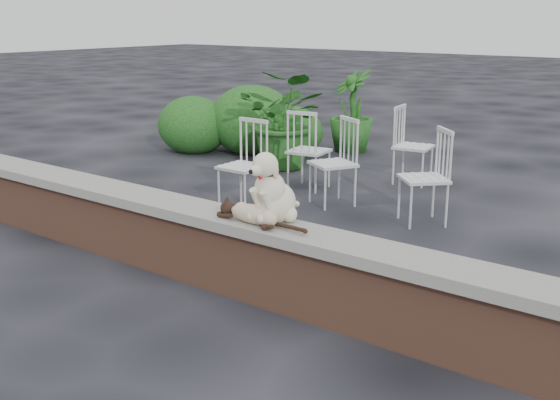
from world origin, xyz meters
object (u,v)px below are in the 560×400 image
Objects in this scene: chair_d at (424,177)px; chair_b at (333,162)px; potted_plant_b at (352,110)px; chair_c at (309,149)px; potted_plant_a at (287,120)px; cat at (254,213)px; chair_a at (242,165)px; chair_e at (414,145)px; dog at (276,185)px.

chair_d and chair_b have the same top height.
potted_plant_b is (-2.47, 2.68, 0.14)m from chair_d.
potted_plant_a is at bearing -48.48° from chair_c.
chair_b is at bearing 116.43° from cat.
potted_plant_a is 1.06× the size of potted_plant_b.
chair_d is (1.75, 0.68, 0.00)m from chair_a.
chair_e is 1.42m from chair_b.
chair_c is at bearing 123.71° from cat.
cat is 0.97× the size of chair_a.
potted_plant_b reaches higher than chair_a.
chair_c and chair_b have the same top height.
chair_c is (-1.56, 2.90, -0.19)m from cat.
chair_d reaches higher than cat.
potted_plant_a is (-2.50, 3.48, -0.19)m from dog.
dog is 2.57m from chair_b.
cat is at bearing -39.91° from chair_b.
chair_c is (-1.64, 2.75, -0.37)m from dog.
chair_c is 1.00× the size of chair_d.
chair_b is at bearing -137.08° from chair_d.
chair_b is (-0.25, -1.40, 0.00)m from chair_e.
potted_plant_a reaches higher than chair_d.
potted_plant_a is (-2.55, 1.18, 0.18)m from chair_d.
dog is 2.38m from chair_a.
dog is at bearing -176.87° from chair_e.
cat is at bearing -48.55° from chair_d.
chair_e and chair_d have the same top height.
dog reaches higher than chair_c.
potted_plant_b is at bearing 87.29° from potted_plant_a.
chair_b is (-1.08, 0.03, 0.00)m from chair_d.
chair_a is (-1.70, 1.62, -0.37)m from dog.
chair_c is 0.72× the size of potted_plant_a.
potted_plant_a is (-2.42, 3.63, -0.00)m from cat.
cat is 0.97× the size of chair_d.
dog is 0.56× the size of chair_b.
dog is 0.56× the size of chair_d.
dog is at bearing -54.27° from potted_plant_a.
chair_d is 1.08m from chair_b.
chair_c is 1.15m from potted_plant_a.
chair_b is (-1.03, 2.33, -0.37)m from dog.
cat is 0.97× the size of chair_b.
chair_e is at bearing 66.01° from chair_a.
chair_d is 3.65m from potted_plant_b.
chair_c is at bearing -70.48° from potted_plant_b.
potted_plant_a is at bearing 171.06° from chair_b.
potted_plant_b reaches higher than chair_e.
chair_d is (0.82, -1.42, 0.00)m from chair_e.
chair_e is 0.72× the size of potted_plant_a.
potted_plant_b is (-1.40, 2.65, 0.14)m from chair_b.
dog reaches higher than cat.
chair_a is 0.76× the size of potted_plant_b.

